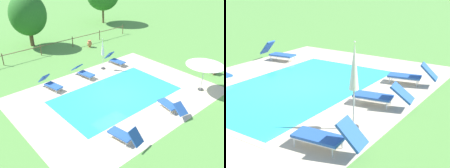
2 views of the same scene
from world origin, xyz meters
The scene contains 9 objects.
ground_plane centered at (0.00, 0.00, 0.00)m, with size 160.00×160.00×0.00m, color #599342.
pool_deck_paving centered at (0.00, 0.00, 0.00)m, with size 12.71×9.36×0.01m, color beige.
swimming_pool_water centered at (0.00, 0.00, 0.01)m, with size 8.01×4.65×0.01m, color #2DB7C6.
pool_coping_rim centered at (0.00, 0.00, 0.01)m, with size 8.49×5.13×0.01m.
sun_lounger_north_near_steps centered at (-0.01, 3.65, 0.37)m, with size 0.92×2.07×0.84m.
sun_lounger_north_far centered at (3.39, 3.88, 0.39)m, with size 0.80×1.97×0.94m.
sun_lounger_north_end centered at (-2.72, -3.62, 0.39)m, with size 0.86×1.93×0.98m.
sun_lounger_south_mid centered at (-2.78, 3.62, 0.38)m, with size 0.96×2.01×0.92m.
patio_umbrella_closed_row_west centered at (1.99, 3.78, 1.67)m, with size 0.32×0.32×2.53m.
Camera 2 is at (9.22, 8.09, 4.12)m, focal length 52.11 mm.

